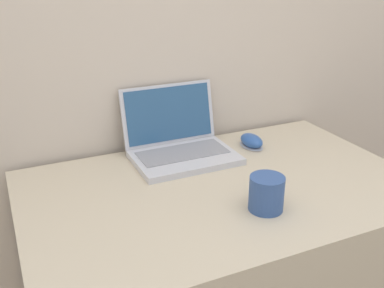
% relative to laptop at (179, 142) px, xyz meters
% --- Properties ---
extents(desk, '(1.11, 0.70, 0.73)m').
position_rel_laptop_xyz_m(desk, '(0.03, -0.24, -0.41)').
color(desk, beige).
rests_on(desk, ground_plane).
extents(laptop, '(0.32, 0.27, 0.21)m').
position_rel_laptop_xyz_m(laptop, '(0.00, 0.00, 0.00)').
color(laptop, silver).
rests_on(laptop, desk).
extents(drink_cup, '(0.09, 0.09, 0.09)m').
position_rel_laptop_xyz_m(drink_cup, '(0.07, -0.40, 0.00)').
color(drink_cup, '#33518C').
rests_on(drink_cup, desk).
extents(computer_mouse, '(0.07, 0.11, 0.04)m').
position_rel_laptop_xyz_m(computer_mouse, '(0.25, -0.03, -0.03)').
color(computer_mouse, '#B2B2B7').
rests_on(computer_mouse, desk).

